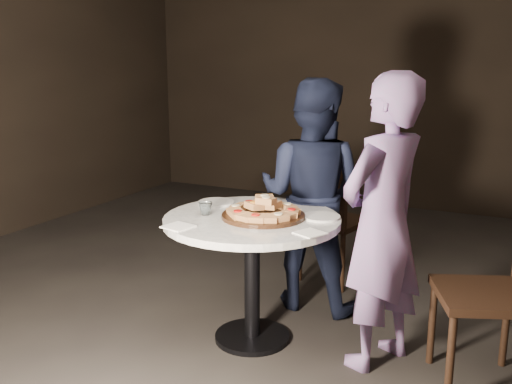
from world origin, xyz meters
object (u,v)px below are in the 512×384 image
Objects in this scene: water_glass at (205,209)px; chair_far at (328,214)px; table at (252,240)px; focaccia_pile at (263,209)px; serving_board at (263,216)px; diner_teal at (382,224)px; chair_right at (506,282)px; diner_navy at (311,195)px.

chair_far is (0.35, 1.10, -0.26)m from water_glass.
focaccia_pile is (0.06, 0.01, 0.19)m from table.
serving_board reaches higher than table.
table is 2.82× the size of serving_board.
table is at bearing -60.04° from diner_teal.
serving_board is 0.65m from diner_teal.
chair_far reaches higher than focaccia_pile.
chair_right reaches higher than focaccia_pile.
table is 0.16m from serving_board.
focaccia_pile is 1.04m from chair_far.
chair_right is 0.61× the size of diner_teal.
water_glass is 0.79m from diner_navy.
water_glass is 0.97m from diner_teal.
diner_teal reaches higher than table.
table is 0.64m from diner_navy.
focaccia_pile is 0.28× the size of diner_navy.
chair_right is at bearing 116.95° from diner_teal.
diner_teal reaches higher than diner_navy.
water_glass is at bearing -57.06° from diner_teal.
diner_navy is 0.80m from diner_teal.
diner_teal reaches higher than chair_far.
diner_teal reaches higher than focaccia_pile.
chair_right is (1.56, 0.20, -0.23)m from water_glass.
water_glass is 0.08× the size of chair_right.
diner_teal is (0.59, -0.54, 0.03)m from diner_navy.
chair_right is 0.64× the size of diner_navy.
chair_far is 1.15m from diner_teal.
diner_teal is at bearing 9.48° from water_glass.
focaccia_pile is 0.27× the size of diner_teal.
serving_board is 0.33m from water_glass.
table is at bearing -167.42° from focaccia_pile.
water_glass is at bearing -104.74° from chair_right.
diner_navy is (0.37, 0.70, -0.03)m from water_glass.
serving_board is at bearing 16.19° from water_glass.
diner_teal is (0.64, 0.07, -0.02)m from focaccia_pile.
water_glass is (-0.31, -0.09, -0.01)m from focaccia_pile.
diner_teal reaches higher than chair_right.
diner_navy is 0.96× the size of diner_teal.
table is at bearing 17.53° from water_glass.
table is at bearing -169.29° from serving_board.
chair_right is at bearing 156.89° from diner_navy.
chair_right is (1.21, -0.90, 0.03)m from chair_far.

